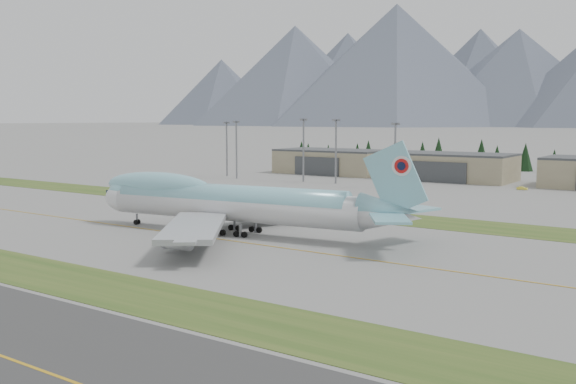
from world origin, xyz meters
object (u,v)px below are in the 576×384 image
Objects in this scene: hangar_left at (332,161)px; boeing_747_freighter at (230,202)px; service_vehicle_b at (522,190)px; hangar_center at (451,167)px; service_vehicle_a at (394,184)px.

boeing_747_freighter is at bearing -67.51° from hangar_left.
boeing_747_freighter is at bearing 164.13° from service_vehicle_b.
boeing_747_freighter is 1.62× the size of hangar_center.
service_vehicle_b is at bearing 68.99° from boeing_747_freighter.
hangar_left is 91.07m from service_vehicle_b.
service_vehicle_a is (43.68, -28.47, -5.39)m from hangar_left.
hangar_left is at bearing 114.45° from service_vehicle_a.
service_vehicle_b is (29.11, 122.01, -6.71)m from boeing_747_freighter.
boeing_747_freighter is 155.01m from hangar_left.
service_vehicle_a is (-11.32, -28.47, -5.39)m from hangar_center.
hangar_center reaches higher than service_vehicle_a.
hangar_center is 13.09× the size of service_vehicle_b.
hangar_left is 13.09× the size of service_vehicle_b.
boeing_747_freighter reaches higher than service_vehicle_a.
boeing_747_freighter is 1.62× the size of hangar_left.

